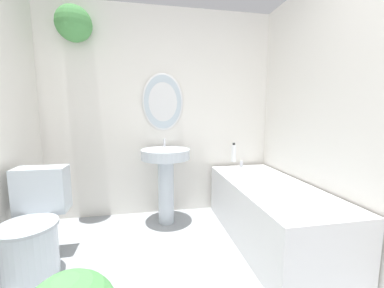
{
  "coord_description": "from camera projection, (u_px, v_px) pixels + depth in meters",
  "views": [
    {
      "loc": [
        -0.17,
        -0.48,
        1.21
      ],
      "look_at": [
        0.19,
        1.44,
        0.95
      ],
      "focal_mm": 22.0,
      "sensor_mm": 36.0,
      "label": 1
    }
  ],
  "objects": [
    {
      "name": "wall_right",
      "position": [
        340.0,
        114.0,
        1.88
      ],
      "size": [
        0.06,
        2.44,
        2.4
      ],
      "color": "silver",
      "rests_on": "ground_plane"
    },
    {
      "name": "shampoo_bottle",
      "position": [
        234.0,
        153.0,
        2.81
      ],
      "size": [
        0.06,
        0.06,
        0.23
      ],
      "color": "white",
      "rests_on": "bathtub"
    },
    {
      "name": "pedestal_sink",
      "position": [
        166.0,
        170.0,
        2.55
      ],
      "size": [
        0.52,
        0.52,
        0.92
      ],
      "color": "silver",
      "rests_on": "ground_plane"
    },
    {
      "name": "wall_back",
      "position": [
        154.0,
        106.0,
        2.75
      ],
      "size": [
        2.75,
        0.35,
        2.4
      ],
      "color": "silver",
      "rests_on": "ground_plane"
    },
    {
      "name": "bathtub",
      "position": [
        269.0,
        211.0,
        2.23
      ],
      "size": [
        0.7,
        1.6,
        0.63
      ],
      "color": "silver",
      "rests_on": "ground_plane"
    },
    {
      "name": "toilet",
      "position": [
        34.0,
        229.0,
        1.8
      ],
      "size": [
        0.41,
        0.59,
        0.77
      ],
      "color": "silver",
      "rests_on": "ground_plane"
    }
  ]
}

